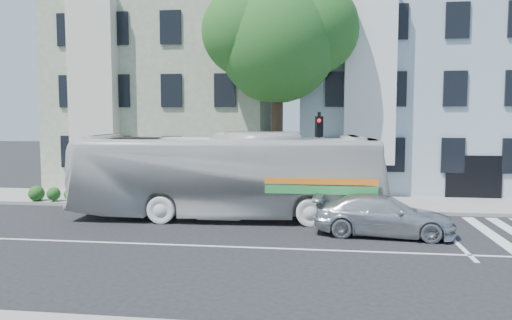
# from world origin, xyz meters

# --- Properties ---
(ground) EXTENTS (120.00, 120.00, 0.00)m
(ground) POSITION_xyz_m (0.00, 0.00, 0.00)
(ground) COLOR black
(ground) RESTS_ON ground
(sidewalk_far) EXTENTS (80.00, 4.00, 0.15)m
(sidewalk_far) POSITION_xyz_m (0.00, 8.00, 0.07)
(sidewalk_far) COLOR gray
(sidewalk_far) RESTS_ON ground
(building_left) EXTENTS (12.00, 10.00, 11.00)m
(building_left) POSITION_xyz_m (-7.00, 15.00, 5.50)
(building_left) COLOR gray
(building_left) RESTS_ON ground
(building_right) EXTENTS (12.00, 10.00, 11.00)m
(building_right) POSITION_xyz_m (7.00, 15.00, 5.50)
(building_right) COLOR #9EB0BC
(building_right) RESTS_ON ground
(street_tree) EXTENTS (7.30, 5.90, 11.10)m
(street_tree) POSITION_xyz_m (0.06, 8.74, 7.83)
(street_tree) COLOR #2D2116
(street_tree) RESTS_ON ground
(bus) EXTENTS (3.46, 12.51, 3.45)m
(bus) POSITION_xyz_m (-1.60, 4.39, 1.73)
(bus) COLOR silver
(bus) RESTS_ON ground
(sedan) EXTENTS (2.39, 4.92, 1.38)m
(sedan) POSITION_xyz_m (4.25, 2.25, 0.69)
(sedan) COLOR silver
(sedan) RESTS_ON ground
(hedge) EXTENTS (8.29, 3.65, 0.70)m
(hedge) POSITION_xyz_m (-6.78, 6.30, 0.50)
(hedge) COLOR #2E601F
(hedge) RESTS_ON sidewalk_far
(traffic_signal) EXTENTS (0.42, 0.53, 4.26)m
(traffic_signal) POSITION_xyz_m (2.00, 6.06, 2.75)
(traffic_signal) COLOR black
(traffic_signal) RESTS_ON ground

